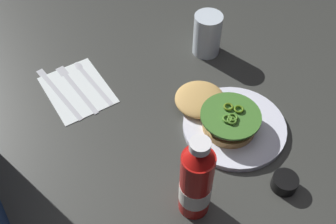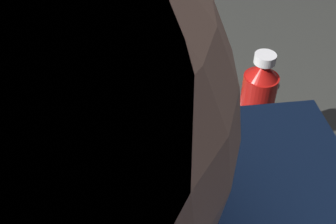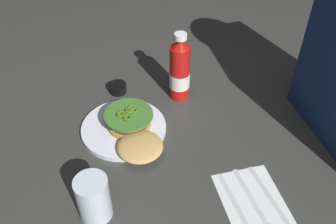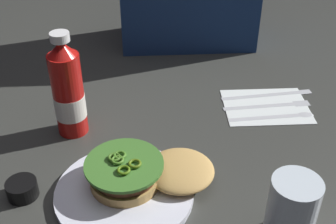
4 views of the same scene
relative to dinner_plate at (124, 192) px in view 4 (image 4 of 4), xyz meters
name	(u,v)px [view 4 (image 4 of 4)]	position (x,y,z in m)	size (l,w,h in m)	color
ground_plane	(162,154)	(0.07, 0.11, -0.01)	(3.00, 3.00, 0.00)	#353631
dinner_plate	(124,192)	(0.00, 0.00, 0.00)	(0.24, 0.24, 0.01)	white
burger_sandwich	(145,172)	(0.04, 0.02, 0.03)	(0.23, 0.14, 0.05)	tan
ketchup_bottle	(68,92)	(-0.11, 0.20, 0.09)	(0.06, 0.06, 0.22)	#B71410
water_glass	(291,211)	(0.26, -0.11, 0.05)	(0.08, 0.08, 0.12)	silver
condiment_cup	(22,189)	(-0.18, 0.01, 0.01)	(0.05, 0.05, 0.03)	black
napkin	(266,106)	(0.31, 0.26, -0.01)	(0.19, 0.15, 0.00)	white
spoon_utensil	(284,115)	(0.34, 0.22, 0.00)	(0.19, 0.03, 0.00)	silver
fork_utensil	(274,104)	(0.33, 0.26, 0.00)	(0.20, 0.03, 0.00)	silver
butter_knife	(273,93)	(0.34, 0.31, 0.00)	(0.22, 0.04, 0.00)	silver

